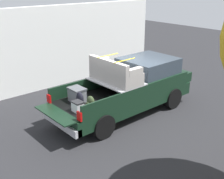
{
  "coord_description": "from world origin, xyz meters",
  "views": [
    {
      "loc": [
        -6.87,
        -7.2,
        4.77
      ],
      "look_at": [
        -0.6,
        0.0,
        1.1
      ],
      "focal_mm": 46.54,
      "sensor_mm": 36.0,
      "label": 1
    }
  ],
  "objects": [
    {
      "name": "ground_plane",
      "position": [
        0.0,
        0.0,
        0.0
      ],
      "size": [
        40.0,
        40.0,
        0.0
      ],
      "primitive_type": "plane",
      "color": "#262628"
    },
    {
      "name": "pickup_truck",
      "position": [
        0.37,
        0.0,
        0.98
      ],
      "size": [
        6.05,
        2.06,
        2.23
      ],
      "color": "black",
      "rests_on": "ground_plane"
    },
    {
      "name": "building_facade",
      "position": [
        0.61,
        4.43,
        1.84
      ],
      "size": [
        10.01,
        0.36,
        3.67
      ],
      "primitive_type": "cube",
      "color": "white",
      "rests_on": "ground_plane"
    }
  ]
}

